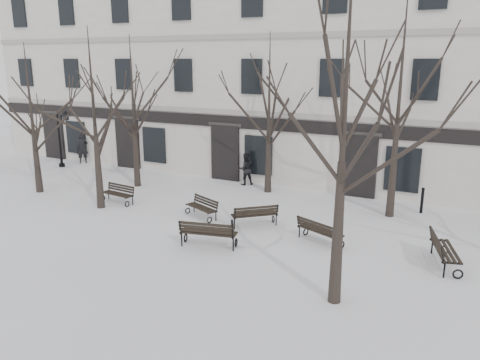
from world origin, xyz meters
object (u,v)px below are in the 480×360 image
Objects in this scene: tree_2 at (346,85)px; bench_4 at (255,214)px; tree_1 at (93,98)px; bench_3 at (202,207)px; tree_0 at (30,101)px; bench_0 at (118,193)px; bench_5 at (443,249)px; bench_2 at (319,231)px; lamp_post at (62,135)px; bench_1 at (208,233)px.

bench_4 is (-4.31, 4.26, -5.15)m from tree_2.
bench_3 is (4.58, 0.89, -4.26)m from tree_1.
tree_0 is 6.06m from bench_0.
bench_5 is (2.37, 3.71, -5.11)m from tree_2.
bench_5 is (9.03, -0.58, 0.09)m from bench_3.
tree_1 reaches higher than bench_0.
bench_0 is 9.47m from bench_2.
bench_2 is 0.54× the size of lamp_post.
bench_4 is at bearing 69.80° from bench_5.
tree_2 reaches higher than bench_3.
bench_4 is (0.55, 2.57, -0.05)m from bench_1.
bench_4 is 0.51× the size of lamp_post.
bench_2 is at bearing -15.30° from lamp_post.
tree_2 is 5.01× the size of bench_2.
bench_5 is at bearing 57.49° from tree_2.
bench_1 is 1.19× the size of bench_4.
bench_4 is at bearing 11.80° from bench_2.
bench_5 is at bearing 133.51° from bench_4.
bench_0 is at bearing 158.76° from tree_2.
bench_2 is at bearing 16.47° from bench_3.
tree_2 is 12.93m from bench_0.
lamp_post is (-21.07, 4.68, 1.41)m from bench_5.
bench_5 reaches higher than bench_4.
bench_2 is 1.08× the size of bench_3.
bench_1 is at bearing 54.97° from bench_2.
bench_1 reaches higher than bench_0.
bench_0 is 0.50× the size of lamp_post.
tree_1 is at bearing -34.81° from bench_4.
bench_4 is at bearing 135.35° from tree_2.
bench_2 is 3.96m from bench_5.
bench_3 is 2.36m from bench_4.
lamp_post is (-18.71, 8.40, -3.70)m from tree_2.
tree_0 is 4.10× the size of bench_4.
bench_3 is (-1.81, 2.61, -0.09)m from bench_1.
tree_0 is 0.93× the size of tree_1.
bench_2 is at bearing -1.01° from tree_0.
lamp_post is (-7.67, 4.10, 1.49)m from bench_0.
bench_3 is at bearing 70.78° from bench_5.
tree_2 reaches higher than tree_1.
bench_4 is at bearing 1.50° from tree_0.
bench_4 reaches higher than bench_2.
tree_2 reaches higher than bench_0.
bench_1 is 3.18m from bench_3.
bench_4 is at bearing 7.00° from tree_1.
bench_5 is at bearing -0.79° from tree_0.
tree_1 is 11.79m from tree_2.
bench_0 is at bearing -35.94° from bench_1.
tree_2 is 9.48m from bench_3.
tree_1 is at bearing 75.77° from bench_5.
tree_1 is 3.73× the size of bench_5.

